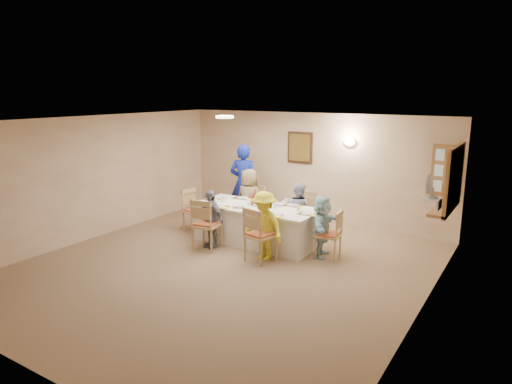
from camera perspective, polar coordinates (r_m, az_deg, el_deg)
The scene contains 49 objects.
ground at distance 7.98m, azimuth -4.18°, elevation -9.41°, with size 7.00×7.00×0.00m, color #876144.
room_walls at distance 7.55m, azimuth -4.36°, elevation 1.31°, with size 7.00×7.00×7.00m.
wall_picture at distance 10.60m, azimuth 5.50°, elevation 5.55°, with size 0.62×0.05×0.72m.
wall_sconce at distance 10.08m, azimuth 11.60°, elevation 6.14°, with size 0.26×0.09×0.18m, color white.
ceiling_light at distance 9.22m, azimuth -3.94°, elevation 9.34°, with size 0.36×0.36×0.05m, color white.
serving_hatch at distance 8.56m, azimuth 23.55°, elevation 1.54°, with size 0.06×1.50×1.15m, color olive.
hatch_sill at distance 8.69m, azimuth 22.47°, elevation -1.77°, with size 0.30×1.50×0.05m, color olive.
shutter_door at distance 9.34m, azimuth 22.71°, elevation 2.45°, with size 0.55×0.04×1.00m, color olive.
fan_shelf at distance 7.29m, azimuth 21.20°, elevation -0.84°, with size 0.22×0.36×0.03m, color white.
desk_fan at distance 7.26m, azimuth 21.06°, elevation 0.34°, with size 0.30×0.30×0.28m, color #A5A5A8, non-canonical shape.
dining_table at distance 9.08m, azimuth -0.01°, elevation -4.09°, with size 2.50×1.06×0.76m, color white.
chair_back_left at distance 10.02m, azimuth -0.49°, elevation -1.93°, with size 0.46×0.46×0.95m, color tan, non-canonical shape.
chair_back_right at distance 9.45m, azimuth 5.66°, elevation -2.87°, with size 0.46×0.46×0.96m, color tan, non-canonical shape.
chair_front_left at distance 8.75m, azimuth -6.15°, elevation -3.94°, with size 0.49×0.49×1.01m, color tan, non-canonical shape.
chair_front_right at distance 8.10m, azimuth 0.58°, elevation -5.29°, with size 0.48×0.48×1.00m, color tan, non-canonical shape.
chair_left_end at distance 9.94m, azimuth -7.61°, elevation -2.27°, with size 0.44×0.44×0.91m, color tan, non-canonical shape.
chair_right_end at distance 8.38m, azimuth 9.04°, elevation -5.19°, with size 0.43×0.43×0.90m, color tan, non-canonical shape.
diner_back_left at distance 9.87m, azimuth -0.87°, elevation -0.96°, with size 0.68×0.46×1.35m, color olive.
diner_back_right at distance 9.31m, azimuth 5.35°, elevation -2.40°, with size 0.64×0.53×1.17m, color #97A4C5.
diner_front_left at distance 8.83m, azimuth -5.68°, elevation -3.39°, with size 0.71×0.40×1.13m, color slate.
diner_front_right at distance 8.16m, azimuth 1.02°, elevation -4.23°, with size 0.89×0.62×1.25m, color yellow.
diner_right_end at distance 8.39m, azimuth 8.25°, elevation -4.27°, with size 0.53×1.10×1.14m, color #A7D9E5.
caregiver at distance 10.45m, azimuth -1.54°, elevation 1.09°, with size 0.75×0.58×1.81m, color #14239C.
placemat_fl at distance 8.97m, azimuth -4.69°, elevation -1.80°, with size 0.38×0.28×0.01m, color #472B19.
plate_fl at distance 8.97m, azimuth -4.69°, elevation -1.74°, with size 0.24×0.24×0.02m, color white.
napkin_fl at distance 8.83m, azimuth -3.95°, elevation -1.98°, with size 0.14×0.14×0.01m, color #FFEF35.
placemat_fr at distance 8.33m, azimuth 1.95°, elevation -2.89°, with size 0.37×0.27×0.01m, color #472B19.
plate_fr at distance 8.33m, azimuth 1.95°, elevation -2.83°, with size 0.24×0.24×0.02m, color white.
napkin_fr at distance 8.20m, azimuth 2.86°, elevation -3.10°, with size 0.15×0.15×0.01m, color #FFEF35.
placemat_bl at distance 9.64m, azimuth -1.71°, elevation -0.76°, with size 0.36×0.27×0.01m, color #472B19.
plate_bl at distance 9.64m, azimuth -1.71°, elevation -0.70°, with size 0.25×0.25×0.02m, color white.
napkin_bl at distance 9.50m, azimuth -0.97°, elevation -0.91°, with size 0.13×0.13×0.01m, color #FFEF35.
placemat_br at distance 9.05m, azimuth 4.63°, elevation -1.69°, with size 0.34×0.25×0.01m, color #472B19.
plate_br at distance 9.04m, azimuth 4.63°, elevation -1.62°, with size 0.24×0.24×0.01m, color white.
napkin_br at distance 8.92m, azimuth 5.50°, elevation -1.86°, with size 0.13×0.13×0.01m, color #FFEF35.
placemat_le at distance 9.59m, azimuth -5.59°, elevation -0.88°, with size 0.34×0.25×0.01m, color #472B19.
plate_le at distance 9.59m, azimuth -5.59°, elevation -0.82°, with size 0.23×0.23×0.01m, color white.
napkin_le at distance 9.45m, azimuth -4.91°, elevation -1.03°, with size 0.14×0.14×0.01m, color #FFEF35.
placemat_re at distance 8.46m, azimuth 6.43°, elevation -2.73°, with size 0.34×0.25×0.01m, color #472B19.
plate_re at distance 8.46m, azimuth 6.43°, elevation -2.67°, with size 0.23×0.23×0.01m, color white.
napkin_re at distance 8.34m, azimuth 7.40°, elevation -2.93°, with size 0.15×0.15×0.01m, color #FFEF35.
teacup_a at distance 9.18m, azimuth -5.23°, elevation -1.23°, with size 0.13×0.13×0.08m, color white.
teacup_b at distance 9.22m, azimuth 3.85°, elevation -1.14°, with size 0.11×0.11×0.09m, color white.
bowl_a at distance 8.88m, azimuth -2.22°, elevation -1.75°, with size 0.31×0.31×0.06m, color white.
bowl_b at distance 9.00m, azimuth 2.97°, elevation -1.57°, with size 0.21×0.21×0.05m, color white.
condiment_ketchup at distance 9.04m, azimuth -0.27°, elevation -0.83°, with size 0.10×0.10×0.26m, color maroon.
condiment_brown at distance 8.97m, azimuth 0.50°, elevation -1.18°, with size 0.11×0.11×0.18m, color #532216.
condiment_malt at distance 8.86m, azimuth 0.52°, elevation -1.49°, with size 0.14×0.14×0.15m, color #532216.
drinking_glass at distance 9.09m, azimuth -0.65°, elevation -1.23°, with size 0.06×0.06×0.09m, color silver.
Camera 1 is at (4.41, -5.95, 2.98)m, focal length 32.00 mm.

